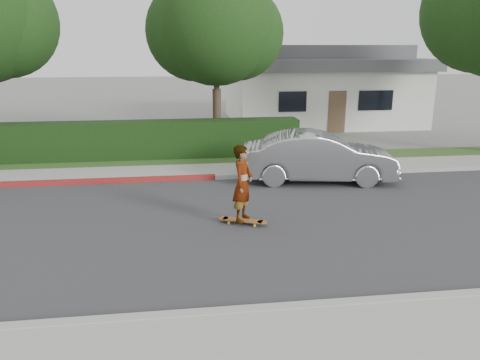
{
  "coord_description": "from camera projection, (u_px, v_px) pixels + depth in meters",
  "views": [
    {
      "loc": [
        -0.13,
        -10.73,
        4.23
      ],
      "look_at": [
        1.35,
        0.44,
        1.0
      ],
      "focal_mm": 35.0,
      "sensor_mm": 36.0,
      "label": 1
    }
  ],
  "objects": [
    {
      "name": "house",
      "position": [
        318.0,
        85.0,
        27.08
      ],
      "size": [
        10.6,
        8.6,
        4.3
      ],
      "color": "beige",
      "rests_on": "ground"
    },
    {
      "name": "tree_center",
      "position": [
        215.0,
        29.0,
        19.0
      ],
      "size": [
        5.66,
        4.84,
        7.44
      ],
      "color": "#33261C",
      "rests_on": "ground"
    },
    {
      "name": "car_silver",
      "position": [
        319.0,
        157.0,
        15.03
      ],
      "size": [
        5.08,
        2.42,
        1.61
      ],
      "primitive_type": "imported",
      "rotation": [
        0.0,
        0.0,
        1.42
      ],
      "color": "#A3A4AA",
      "rests_on": "ground"
    },
    {
      "name": "curb_red_section",
      "position": [
        24.0,
        184.0,
        14.66
      ],
      "size": [
        12.0,
        0.21,
        0.15
      ],
      "primitive_type": "cube",
      "color": "maroon",
      "rests_on": "ground"
    },
    {
      "name": "sidewalk_near",
      "position": [
        196.0,
        352.0,
        6.62
      ],
      "size": [
        60.0,
        1.6,
        0.12
      ],
      "primitive_type": "cube",
      "color": "gray",
      "rests_on": "ground"
    },
    {
      "name": "ground",
      "position": [
        188.0,
        226.0,
        11.41
      ],
      "size": [
        120.0,
        120.0,
        0.0
      ],
      "primitive_type": "plane",
      "color": "slate",
      "rests_on": "ground"
    },
    {
      "name": "skateboard",
      "position": [
        243.0,
        220.0,
        11.49
      ],
      "size": [
        1.22,
        0.7,
        0.11
      ],
      "rotation": [
        0.0,
        0.0,
        -0.4
      ],
      "color": "gold",
      "rests_on": "ground"
    },
    {
      "name": "curb_near",
      "position": [
        194.0,
        316.0,
        7.48
      ],
      "size": [
        60.0,
        0.2,
        0.15
      ],
      "primitive_type": "cube",
      "color": "#9E9E99",
      "rests_on": "ground"
    },
    {
      "name": "hedge",
      "position": [
        103.0,
        142.0,
        17.68
      ],
      "size": [
        15.0,
        1.0,
        1.5
      ],
      "primitive_type": "cube",
      "color": "black",
      "rests_on": "ground"
    },
    {
      "name": "sidewalk_far",
      "position": [
        184.0,
        172.0,
        16.15
      ],
      "size": [
        60.0,
        1.6,
        0.12
      ],
      "primitive_type": "cube",
      "color": "gray",
      "rests_on": "ground"
    },
    {
      "name": "curb_far",
      "position": [
        185.0,
        178.0,
        15.29
      ],
      "size": [
        60.0,
        0.2,
        0.15
      ],
      "primitive_type": "cube",
      "color": "#9E9E99",
      "rests_on": "ground"
    },
    {
      "name": "planting_strip",
      "position": [
        183.0,
        161.0,
        17.68
      ],
      "size": [
        60.0,
        1.6,
        0.1
      ],
      "primitive_type": "cube",
      "color": "#2D4C1E",
      "rests_on": "ground"
    },
    {
      "name": "road",
      "position": [
        188.0,
        226.0,
        11.4
      ],
      "size": [
        60.0,
        8.0,
        0.01
      ],
      "primitive_type": "cube",
      "color": "#2D2D30",
      "rests_on": "ground"
    },
    {
      "name": "skateboarder",
      "position": [
        243.0,
        183.0,
        11.23
      ],
      "size": [
        0.72,
        0.81,
        1.87
      ],
      "primitive_type": "imported",
      "rotation": [
        0.0,
        0.0,
        1.07
      ],
      "color": "white",
      "rests_on": "skateboard"
    }
  ]
}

